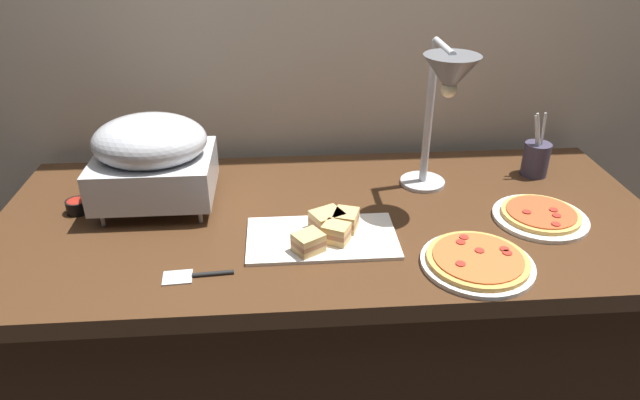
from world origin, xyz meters
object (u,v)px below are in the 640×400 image
object	(u,v)px
chafing_dish	(152,157)
pizza_plate_front	(540,216)
heat_lamp	(445,89)
sandwich_platter	(326,233)
pizza_plate_center	(477,261)
sauce_cup_near	(77,206)
serving_spatula	(195,276)
utensil_holder	(536,159)

from	to	relation	value
chafing_dish	pizza_plate_front	xyz separation A→B (m)	(1.09, -0.17, -0.14)
chafing_dish	heat_lamp	world-z (taller)	heat_lamp
sandwich_platter	chafing_dish	bearing A→B (deg)	154.56
chafing_dish	pizza_plate_front	world-z (taller)	chafing_dish
heat_lamp	pizza_plate_center	bearing A→B (deg)	-84.51
pizza_plate_center	pizza_plate_front	bearing A→B (deg)	39.68
sauce_cup_near	serving_spatula	world-z (taller)	sauce_cup_near
heat_lamp	utensil_holder	bearing A→B (deg)	24.70
pizza_plate_front	utensil_holder	bearing A→B (deg)	71.01
sauce_cup_near	sandwich_platter	bearing A→B (deg)	-15.71
chafing_dish	utensil_holder	xyz separation A→B (m)	(1.19, 0.12, -0.10)
chafing_dish	sandwich_platter	distance (m)	0.55
heat_lamp	sauce_cup_near	size ratio (longest dim) A/B	7.33
heat_lamp	pizza_plate_center	xyz separation A→B (m)	(0.03, -0.32, -0.34)
utensil_holder	serving_spatula	bearing A→B (deg)	-154.98
pizza_plate_front	sandwich_platter	distance (m)	0.62
serving_spatula	pizza_plate_front	bearing A→B (deg)	12.06
chafing_dish	sandwich_platter	world-z (taller)	chafing_dish
pizza_plate_front	sauce_cup_near	xyz separation A→B (m)	(-1.32, 0.14, 0.01)
heat_lamp	sandwich_platter	xyz separation A→B (m)	(-0.34, -0.17, -0.34)
sauce_cup_near	serving_spatula	distance (m)	0.51
pizza_plate_front	sauce_cup_near	distance (m)	1.33
sandwich_platter	utensil_holder	world-z (taller)	utensil_holder
pizza_plate_center	sandwich_platter	size ratio (longest dim) A/B	0.70
chafing_dish	pizza_plate_center	size ratio (longest dim) A/B	1.20
pizza_plate_front	chafing_dish	bearing A→B (deg)	171.17
pizza_plate_center	sauce_cup_near	bearing A→B (deg)	161.99
chafing_dish	sauce_cup_near	xyz separation A→B (m)	(-0.23, -0.03, -0.13)
pizza_plate_center	utensil_holder	world-z (taller)	utensil_holder
pizza_plate_center	chafing_dish	bearing A→B (deg)	155.91
chafing_dish	heat_lamp	distance (m)	0.84
sauce_cup_near	pizza_plate_front	bearing A→B (deg)	-6.08
pizza_plate_front	utensil_holder	world-z (taller)	utensil_holder
serving_spatula	heat_lamp	bearing A→B (deg)	25.21
chafing_dish	serving_spatula	xyz separation A→B (m)	(0.15, -0.37, -0.15)
sandwich_platter	sauce_cup_near	size ratio (longest dim) A/B	6.34
sandwich_platter	sauce_cup_near	bearing A→B (deg)	164.29
pizza_plate_front	sandwich_platter	bearing A→B (deg)	-174.67
pizza_plate_center	sauce_cup_near	xyz separation A→B (m)	(-1.07, 0.35, 0.01)
heat_lamp	sauce_cup_near	distance (m)	1.09
pizza_plate_center	sandwich_platter	distance (m)	0.40
pizza_plate_center	utensil_holder	xyz separation A→B (m)	(0.35, 0.49, 0.04)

